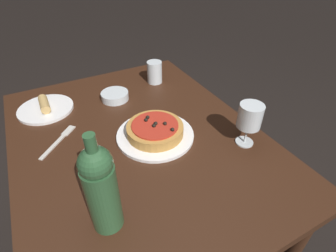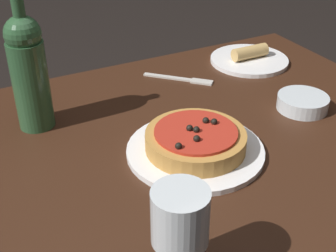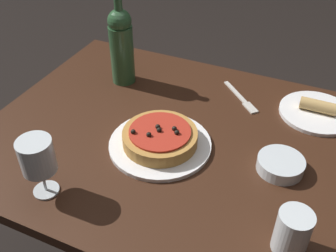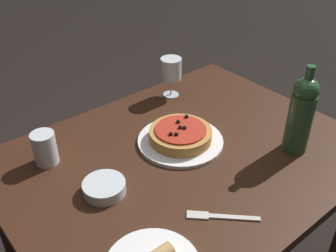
% 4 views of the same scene
% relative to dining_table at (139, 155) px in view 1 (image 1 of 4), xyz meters
% --- Properties ---
extents(ground_plane, '(14.00, 14.00, 0.00)m').
position_rel_dining_table_xyz_m(ground_plane, '(0.00, 0.00, -0.62)').
color(ground_plane, black).
extents(dining_table, '(1.13, 0.87, 0.72)m').
position_rel_dining_table_xyz_m(dining_table, '(0.00, 0.00, 0.00)').
color(dining_table, '#381E11').
rests_on(dining_table, ground_plane).
extents(dinner_plate, '(0.29, 0.29, 0.01)m').
position_rel_dining_table_xyz_m(dinner_plate, '(0.03, 0.06, 0.10)').
color(dinner_plate, white).
rests_on(dinner_plate, dining_table).
extents(pizza, '(0.21, 0.21, 0.05)m').
position_rel_dining_table_xyz_m(pizza, '(0.03, 0.06, 0.13)').
color(pizza, '#BC843D').
rests_on(pizza, dinner_plate).
extents(wine_glass, '(0.08, 0.08, 0.16)m').
position_rel_dining_table_xyz_m(wine_glass, '(0.22, 0.33, 0.21)').
color(wine_glass, silver).
rests_on(wine_glass, dining_table).
extents(wine_bottle, '(0.08, 0.08, 0.30)m').
position_rel_dining_table_xyz_m(wine_bottle, '(0.30, -0.21, 0.23)').
color(wine_bottle, '#2D5633').
rests_on(wine_bottle, dining_table).
extents(water_cup, '(0.07, 0.07, 0.11)m').
position_rel_dining_table_xyz_m(water_cup, '(-0.36, 0.25, 0.15)').
color(water_cup, silver).
rests_on(water_cup, dining_table).
extents(side_bowl, '(0.12, 0.12, 0.03)m').
position_rel_dining_table_xyz_m(side_bowl, '(-0.29, 0.02, 0.11)').
color(side_bowl, silver).
rests_on(side_bowl, dining_table).
extents(fork, '(0.15, 0.15, 0.00)m').
position_rel_dining_table_xyz_m(fork, '(-0.11, -0.26, 0.10)').
color(fork, beige).
rests_on(fork, dining_table).
extents(side_plate, '(0.23, 0.23, 0.05)m').
position_rel_dining_table_xyz_m(side_plate, '(-0.34, -0.28, 0.11)').
color(side_plate, white).
rests_on(side_plate, dining_table).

